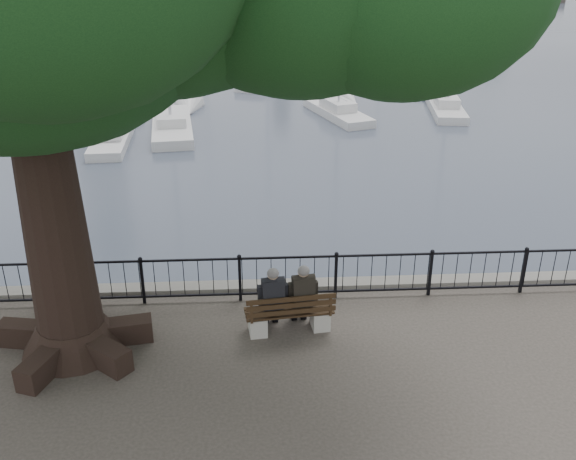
{
  "coord_description": "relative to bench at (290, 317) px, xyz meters",
  "views": [
    {
      "loc": [
        -0.66,
        -9.17,
        6.99
      ],
      "look_at": [
        0.0,
        2.5,
        1.6
      ],
      "focal_mm": 40.0,
      "sensor_mm": 36.0,
      "label": 1
    }
  ],
  "objects": [
    {
      "name": "sailboat_g",
      "position": [
        8.98,
        37.71,
        -1.01
      ],
      "size": [
        2.89,
        5.72,
        10.14
      ],
      "color": "silver",
      "rests_on": "ground"
    },
    {
      "name": "person_right",
      "position": [
        0.24,
        0.13,
        0.34
      ],
      "size": [
        0.44,
        0.73,
        1.42
      ],
      "color": "black",
      "rests_on": "ground"
    },
    {
      "name": "harbor",
      "position": [
        0.04,
        1.71,
        -0.81
      ],
      "size": [
        260.0,
        260.0,
        1.2
      ],
      "color": "#68645C",
      "rests_on": "ground"
    },
    {
      "name": "sailboat_f",
      "position": [
        0.28,
        27.79,
        -0.99
      ],
      "size": [
        3.77,
        6.13,
        11.44
      ],
      "color": "silver",
      "rests_on": "ground"
    },
    {
      "name": "railing",
      "position": [
        0.04,
        1.21,
        0.25
      ],
      "size": [
        22.06,
        0.06,
        1.0
      ],
      "color": "black",
      "rests_on": "ground"
    },
    {
      "name": "lion_monument",
      "position": [
        2.04,
        48.64,
        0.95
      ],
      "size": [
        6.11,
        6.11,
        8.98
      ],
      "color": "#68645C",
      "rests_on": "ground"
    },
    {
      "name": "sailboat_h",
      "position": [
        -4.29,
        40.98,
        -0.95
      ],
      "size": [
        3.47,
        6.25,
        13.08
      ],
      "color": "silver",
      "rests_on": "ground"
    },
    {
      "name": "person_left",
      "position": [
        -0.33,
        0.06,
        0.34
      ],
      "size": [
        0.44,
        0.73,
        1.42
      ],
      "color": "black",
      "rests_on": "ground"
    },
    {
      "name": "sailboat_d",
      "position": [
        8.94,
        20.4,
        -1.04
      ],
      "size": [
        2.12,
        5.32,
        8.57
      ],
      "color": "silver",
      "rests_on": "ground"
    },
    {
      "name": "bench",
      "position": [
        0.0,
        0.0,
        0.0
      ],
      "size": [
        1.74,
        0.71,
        0.9
      ],
      "color": "#9C9A91",
      "rests_on": "ground"
    },
    {
      "name": "sailboat_a",
      "position": [
        -6.53,
        15.89,
        -1.01
      ],
      "size": [
        1.62,
        5.02,
        9.69
      ],
      "color": "silver",
      "rests_on": "ground"
    },
    {
      "name": "sailboat_c",
      "position": [
        3.49,
        19.82,
        -0.98
      ],
      "size": [
        2.98,
        5.32,
        10.95
      ],
      "color": "silver",
      "rests_on": "ground"
    },
    {
      "name": "sailboat_b",
      "position": [
        -4.23,
        17.71,
        -0.98
      ],
      "size": [
        2.4,
        6.25,
        12.02
      ],
      "color": "silver",
      "rests_on": "ground"
    }
  ]
}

